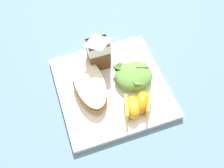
# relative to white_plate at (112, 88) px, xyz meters

# --- Properties ---
(ground) EXTENTS (3.00, 3.00, 0.00)m
(ground) POSITION_rel_white_plate_xyz_m (0.00, 0.00, -0.01)
(ground) COLOR slate
(white_plate) EXTENTS (0.28, 0.28, 0.02)m
(white_plate) POSITION_rel_white_plate_xyz_m (0.00, 0.00, 0.00)
(white_plate) COLOR white
(white_plate) RESTS_ON ground
(cheesy_pizza_bread) EXTENTS (0.08, 0.17, 0.04)m
(cheesy_pizza_bread) POSITION_rel_white_plate_xyz_m (-0.06, 0.01, 0.03)
(cheesy_pizza_bread) COLOR #A87038
(cheesy_pizza_bread) RESTS_ON white_plate
(green_salad_pile) EXTENTS (0.10, 0.09, 0.04)m
(green_salad_pile) POSITION_rel_white_plate_xyz_m (0.06, 0.00, 0.03)
(green_salad_pile) COLOR #5B8E3D
(green_salad_pile) RESTS_ON white_plate
(milk_carton) EXTENTS (0.06, 0.04, 0.11)m
(milk_carton) POSITION_rel_white_plate_xyz_m (-0.01, 0.08, 0.07)
(milk_carton) COLOR brown
(milk_carton) RESTS_ON white_plate
(orange_wedge_front) EXTENTS (0.05, 0.07, 0.04)m
(orange_wedge_front) POSITION_rel_white_plate_xyz_m (0.02, -0.09, 0.03)
(orange_wedge_front) COLOR orange
(orange_wedge_front) RESTS_ON white_plate
(orange_wedge_middle) EXTENTS (0.06, 0.07, 0.04)m
(orange_wedge_middle) POSITION_rel_white_plate_xyz_m (0.05, -0.08, 0.03)
(orange_wedge_middle) COLOR orange
(orange_wedge_middle) RESTS_ON white_plate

